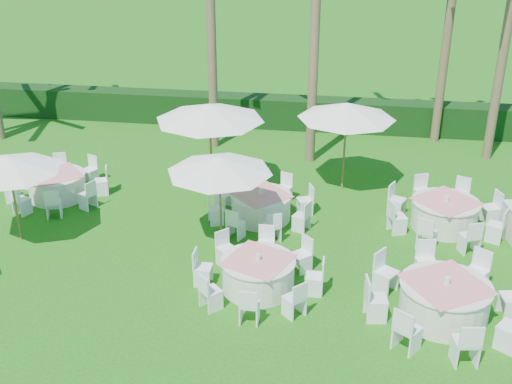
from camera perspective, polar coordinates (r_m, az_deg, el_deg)
ground at (r=15.32m, az=-5.38°, el=-8.96°), size 120.00×120.00×0.00m
hedge at (r=25.75m, az=0.79°, el=7.18°), size 34.00×1.00×1.20m
banquet_table_b at (r=15.22m, az=0.20°, el=-7.24°), size 3.07×3.07×0.94m
banquet_table_c at (r=14.82m, az=16.39°, el=-9.18°), size 3.50×3.50×1.04m
banquet_table_d at (r=20.54m, az=-17.26°, el=0.58°), size 3.01×3.01×0.93m
banquet_table_e at (r=18.34m, az=0.45°, el=-1.24°), size 2.97×2.97×0.93m
banquet_table_f at (r=18.62m, az=16.42°, el=-1.83°), size 3.20×3.20×0.98m
umbrella_a at (r=17.67m, az=-21.18°, el=2.36°), size 2.68×2.68×2.43m
umbrella_b at (r=16.40m, az=-3.26°, el=2.46°), size 2.76×2.76×2.46m
umbrella_c at (r=19.20m, az=-4.14°, el=7.12°), size 3.29×3.29×2.88m
umbrella_d at (r=19.64m, az=8.07°, el=7.18°), size 2.99×2.99×2.82m
palm_b at (r=22.58m, az=-4.06°, el=16.02°), size 4.24×4.37×9.05m
palm_d at (r=24.22m, az=16.68°, el=13.49°), size 4.41×4.03×7.28m
palm_e at (r=22.96m, az=21.44°, el=13.40°), size 4.40×4.02×8.17m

